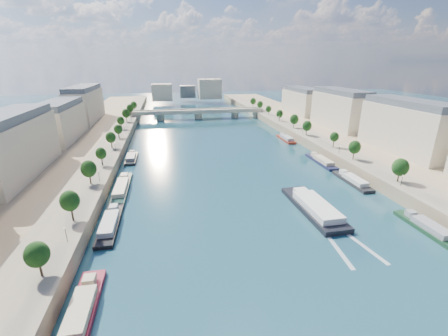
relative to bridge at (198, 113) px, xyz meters
name	(u,v)px	position (x,y,z in m)	size (l,w,h in m)	color
ground	(225,161)	(0.00, -117.11, -5.08)	(700.00, 700.00, 0.00)	#0C3136
quay_left	(68,165)	(-72.00, -117.11, -2.58)	(44.00, 520.00, 5.00)	#9E8460
quay_right	(356,148)	(72.00, -117.11, -2.58)	(44.00, 520.00, 5.00)	#9E8460
pave_left	(102,158)	(-57.00, -117.11, -0.03)	(14.00, 520.00, 0.10)	gray
pave_right	(331,145)	(57.00, -117.11, -0.03)	(14.00, 520.00, 0.10)	gray
trees_left	(106,145)	(-55.00, -115.11, 5.39)	(4.80, 268.80, 8.26)	#382B1E
trees_right	(319,131)	(55.00, -107.11, 5.39)	(4.80, 268.80, 8.26)	#382B1E
lamps_left	(108,158)	(-52.50, -127.11, 2.70)	(0.36, 200.36, 4.28)	black
lamps_right	(319,138)	(52.50, -112.11, 2.70)	(0.36, 200.36, 4.28)	black
buildings_left	(40,130)	(-85.00, -105.11, 11.37)	(16.00, 226.00, 23.20)	#C0B193
buildings_right	(368,118)	(85.00, -105.11, 11.37)	(16.00, 226.00, 23.20)	#C0B193
skyline	(191,90)	(3.19, 102.42, 9.57)	(79.00, 42.00, 22.00)	#C0B193
bridge	(198,113)	(0.00, 0.00, 0.00)	(112.00, 12.00, 8.15)	#C1B79E
tour_barge	(314,207)	(18.76, -174.51, -3.81)	(9.71, 31.94, 4.31)	black
wake	(341,238)	(18.76, -191.01, -5.06)	(10.76, 25.99, 0.04)	silver
moored_barges_left	(109,226)	(-45.50, -173.62, -4.24)	(5.00, 153.35, 3.60)	#192437
moored_barges_right	(357,184)	(45.50, -157.94, -4.24)	(5.00, 163.92, 3.60)	black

